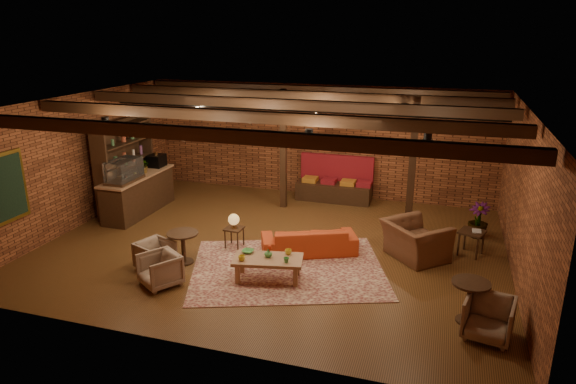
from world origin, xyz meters
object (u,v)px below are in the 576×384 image
(armchair_right, at_px, (416,235))
(round_table_right, at_px, (470,295))
(armchair_a, at_px, (155,254))
(coffee_table, at_px, (267,260))
(armchair_b, at_px, (160,268))
(round_table_left, at_px, (183,242))
(side_table_book, at_px, (472,233))
(plant_tall, at_px, (482,186))
(sofa, at_px, (309,240))
(armchair_far, at_px, (489,316))
(side_table_lamp, at_px, (234,222))

(armchair_right, bearing_deg, round_table_right, 160.95)
(armchair_a, xyz_separation_m, round_table_right, (6.02, -0.18, 0.16))
(coffee_table, distance_m, armchair_b, 2.05)
(round_table_left, xyz_separation_m, side_table_book, (5.72, 2.21, 0.05))
(armchair_a, xyz_separation_m, armchair_b, (0.45, -0.58, 0.02))
(armchair_right, bearing_deg, plant_tall, -82.26)
(armchair_right, bearing_deg, sofa, 57.49)
(armchair_far, bearing_deg, side_table_lamp, 170.12)
(sofa, xyz_separation_m, coffee_table, (-0.45, -1.45, 0.11))
(side_table_lamp, xyz_separation_m, plant_tall, (5.20, 2.27, 0.65))
(armchair_b, height_order, side_table_book, armchair_b)
(coffee_table, xyz_separation_m, armchair_a, (-2.33, -0.24, -0.08))
(sofa, relative_size, round_table_left, 3.01)
(round_table_right, relative_size, plant_tall, 0.29)
(coffee_table, xyz_separation_m, armchair_right, (2.66, 1.87, 0.13))
(armchair_a, distance_m, armchair_right, 5.42)
(side_table_book, bearing_deg, armchair_far, -86.83)
(armchair_b, bearing_deg, side_table_lamp, 105.94)
(sofa, distance_m, round_table_left, 2.69)
(sofa, distance_m, armchair_b, 3.25)
(plant_tall, bearing_deg, sofa, -149.91)
(round_table_left, distance_m, side_table_book, 6.14)
(round_table_left, height_order, plant_tall, plant_tall)
(round_table_left, xyz_separation_m, armchair_b, (0.05, -1.01, -0.11))
(side_table_lamp, relative_size, plant_tall, 0.32)
(coffee_table, xyz_separation_m, round_table_right, (3.70, -0.43, 0.09))
(armchair_right, bearing_deg, armchair_a, 69.74)
(coffee_table, bearing_deg, sofa, 72.92)
(side_table_book, distance_m, round_table_right, 2.83)
(armchair_b, bearing_deg, sofa, 77.98)
(sofa, xyz_separation_m, armchair_right, (2.22, 0.42, 0.24))
(side_table_book, relative_size, round_table_right, 0.85)
(side_table_lamp, bearing_deg, side_table_book, 13.09)
(round_table_left, distance_m, armchair_right, 4.88)
(round_table_left, height_order, armchair_b, armchair_b)
(side_table_book, height_order, round_table_right, round_table_right)
(round_table_left, distance_m, armchair_far, 5.99)
(sofa, bearing_deg, armchair_a, 7.23)
(armchair_b, distance_m, plant_tall, 7.34)
(armchair_b, relative_size, plant_tall, 0.28)
(coffee_table, distance_m, armchair_a, 2.34)
(plant_tall, bearing_deg, armchair_far, -90.00)
(coffee_table, bearing_deg, armchair_right, 35.10)
(armchair_right, distance_m, side_table_book, 1.26)
(sofa, distance_m, side_table_book, 3.50)
(coffee_table, height_order, round_table_left, coffee_table)
(side_table_book, height_order, armchair_far, armchair_far)
(coffee_table, xyz_separation_m, armchair_far, (3.98, -0.81, -0.03))
(armchair_b, distance_m, side_table_book, 6.53)
(armchair_a, bearing_deg, plant_tall, -38.84)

